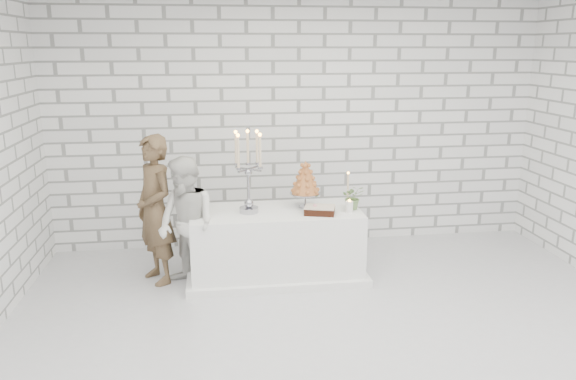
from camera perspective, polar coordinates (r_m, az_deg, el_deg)
The scene contains 12 objects.
ground at distance 4.95m, azimuth 5.67°, elevation -15.06°, with size 6.00×5.00×0.01m, color silver.
wall_back at distance 6.82m, azimuth 1.09°, elevation 6.69°, with size 6.00×0.01×3.00m, color white.
wall_front at distance 2.19m, azimuth 22.39°, elevation -12.16°, with size 6.00×0.01×3.00m, color white.
cake_table at distance 5.99m, azimuth -1.25°, elevation -5.56°, with size 1.80×0.80×0.75m, color white.
groom at distance 5.92m, azimuth -13.58°, elevation -2.01°, with size 0.58×0.38×1.58m, color brown.
bride at distance 5.68m, azimuth -10.41°, elevation -3.56°, with size 0.67×0.53×1.39m, color silver.
candelabra at distance 5.70m, azimuth -4.13°, elevation 1.90°, with size 0.36×0.36×0.88m, color #9C9BA5, non-canonical shape.
croquembouche at distance 5.92m, azimuth 1.79°, elevation 0.62°, with size 0.33×0.33×0.52m, color #9C5123, non-canonical shape.
chocolate_cake at distance 5.75m, azimuth 3.29°, elevation -2.08°, with size 0.31×0.22×0.08m, color black.
pillar_candle at distance 5.83m, azimuth 6.35°, elevation -1.73°, with size 0.08×0.08×0.12m, color white.
extra_taper at distance 6.20m, azimuth 6.21°, elevation 0.24°, with size 0.06×0.06×0.32m, color beige.
flowers at distance 5.93m, azimuth 6.75°, elevation -0.73°, with size 0.24×0.21×0.26m, color #4F773B.
Camera 1 is at (-1.05, -4.17, 2.45)m, focal length 34.39 mm.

